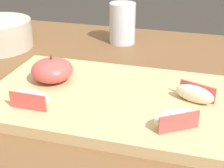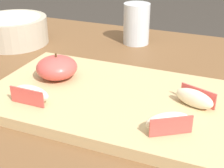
{
  "view_description": "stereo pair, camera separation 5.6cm",
  "coord_description": "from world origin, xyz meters",
  "px_view_note": "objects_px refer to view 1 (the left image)",
  "views": [
    {
      "loc": [
        0.09,
        -0.5,
        1.06
      ],
      "look_at": [
        -0.05,
        -0.02,
        0.81
      ],
      "focal_mm": 51.98,
      "sensor_mm": 36.0,
      "label": 1
    },
    {
      "loc": [
        0.14,
        -0.49,
        1.06
      ],
      "look_at": [
        -0.05,
        -0.02,
        0.81
      ],
      "focal_mm": 51.98,
      "sensor_mm": 36.0,
      "label": 2
    }
  ],
  "objects_px": {
    "apple_wedge_right": "(31,98)",
    "drinking_glass_water": "(122,23)",
    "cutting_board": "(112,99)",
    "apple_wedge_back": "(176,118)",
    "apple_half_skin_up": "(51,71)",
    "apple_wedge_middle": "(195,94)"
  },
  "relations": [
    {
      "from": "apple_wedge_middle",
      "to": "apple_wedge_right",
      "type": "height_order",
      "value": "same"
    },
    {
      "from": "apple_wedge_middle",
      "to": "apple_wedge_back",
      "type": "xyz_separation_m",
      "value": [
        -0.02,
        -0.08,
        0.0
      ]
    },
    {
      "from": "cutting_board",
      "to": "apple_wedge_right",
      "type": "bearing_deg",
      "value": -147.16
    },
    {
      "from": "apple_wedge_middle",
      "to": "apple_wedge_back",
      "type": "bearing_deg",
      "value": -105.27
    },
    {
      "from": "apple_wedge_middle",
      "to": "apple_wedge_right",
      "type": "xyz_separation_m",
      "value": [
        -0.25,
        -0.09,
        0.0
      ]
    },
    {
      "from": "drinking_glass_water",
      "to": "cutting_board",
      "type": "bearing_deg",
      "value": -79.08
    },
    {
      "from": "drinking_glass_water",
      "to": "apple_wedge_right",
      "type": "bearing_deg",
      "value": -97.62
    },
    {
      "from": "apple_wedge_right",
      "to": "drinking_glass_water",
      "type": "bearing_deg",
      "value": 82.38
    },
    {
      "from": "apple_wedge_middle",
      "to": "drinking_glass_water",
      "type": "bearing_deg",
      "value": 123.05
    },
    {
      "from": "cutting_board",
      "to": "apple_half_skin_up",
      "type": "relative_size",
      "value": 5.6
    },
    {
      "from": "apple_wedge_right",
      "to": "apple_wedge_back",
      "type": "height_order",
      "value": "same"
    },
    {
      "from": "apple_half_skin_up",
      "to": "drinking_glass_water",
      "type": "height_order",
      "value": "drinking_glass_water"
    },
    {
      "from": "apple_half_skin_up",
      "to": "apple_wedge_back",
      "type": "height_order",
      "value": "apple_half_skin_up"
    },
    {
      "from": "apple_half_skin_up",
      "to": "apple_wedge_right",
      "type": "bearing_deg",
      "value": -85.32
    },
    {
      "from": "apple_wedge_right",
      "to": "apple_half_skin_up",
      "type": "bearing_deg",
      "value": 94.68
    },
    {
      "from": "cutting_board",
      "to": "apple_wedge_back",
      "type": "bearing_deg",
      "value": -31.71
    },
    {
      "from": "apple_wedge_middle",
      "to": "apple_wedge_back",
      "type": "distance_m",
      "value": 0.09
    },
    {
      "from": "cutting_board",
      "to": "apple_wedge_back",
      "type": "distance_m",
      "value": 0.14
    },
    {
      "from": "apple_wedge_right",
      "to": "apple_wedge_back",
      "type": "bearing_deg",
      "value": 0.65
    },
    {
      "from": "cutting_board",
      "to": "apple_wedge_right",
      "type": "relative_size",
      "value": 6.57
    },
    {
      "from": "apple_wedge_middle",
      "to": "apple_wedge_back",
      "type": "relative_size",
      "value": 1.03
    },
    {
      "from": "apple_wedge_right",
      "to": "drinking_glass_water",
      "type": "relative_size",
      "value": 0.63
    }
  ]
}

